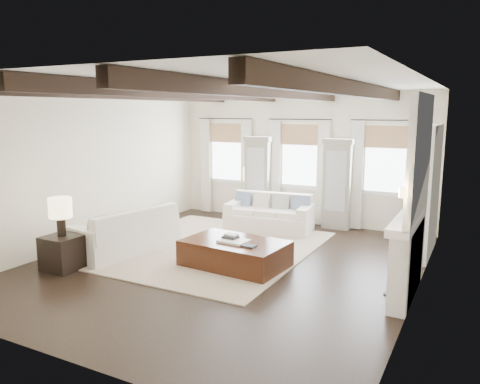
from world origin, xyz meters
The scene contains 16 objects.
ground centered at (0.00, 0.00, 0.00)m, with size 7.50×7.50×0.00m, color black.
room_shell centered at (0.75, 0.90, 1.89)m, with size 6.54×7.54×3.22m.
area_rug centered at (-0.81, 0.72, 0.01)m, with size 3.94×4.52×0.02m, color #BAA78D.
sofa_back centered at (-0.32, 2.64, 0.34)m, with size 2.06×1.11×0.85m.
sofa_left centered at (-2.05, -0.29, 0.35)m, with size 1.31×2.21×0.89m.
ottoman centered at (0.20, -0.04, 0.24)m, with size 1.79×1.12×0.47m, color black.
tray centered at (0.22, -0.11, 0.49)m, with size 0.50×0.38×0.04m, color white.
book_lower centered at (0.12, -0.04, 0.53)m, with size 0.26×0.20×0.04m, color #262628.
book_upper centered at (0.11, 0.00, 0.57)m, with size 0.22×0.17×0.03m, color beige.
book_loose centered at (0.58, -0.25, 0.49)m, with size 0.24×0.18×0.03m, color #262628.
side_table_front centered at (-2.40, -1.58, 0.30)m, with size 0.60×0.60×0.60m, color black.
lamp_front centered at (-2.40, -1.58, 1.07)m, with size 0.40×0.40×0.68m.
side_table_back centered at (-1.29, 3.59, 0.32)m, with size 0.43×0.43×0.65m, color black.
lamp_back centered at (-1.29, 3.59, 1.10)m, with size 0.39×0.39×0.67m.
candlestick_near centered at (2.90, -0.11, 0.35)m, with size 0.17×0.17×0.84m.
candlestick_far centered at (2.90, 0.23, 0.34)m, with size 0.16×0.16×0.81m.
Camera 1 is at (4.03, -7.12, 2.77)m, focal length 35.00 mm.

